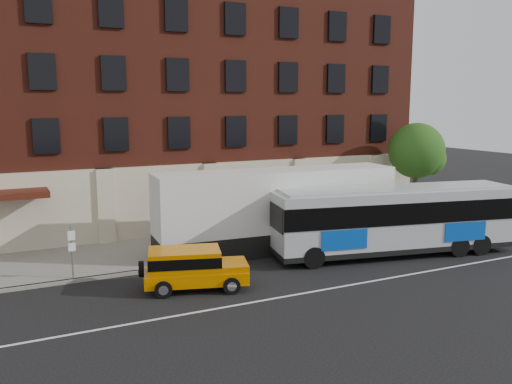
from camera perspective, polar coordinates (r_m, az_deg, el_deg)
name	(u,v)px	position (r m, az deg, el deg)	size (l,w,h in m)	color
ground	(317,296)	(22.11, 6.49, -10.83)	(120.00, 120.00, 0.00)	black
sidewalk	(229,243)	(29.71, -2.89, -5.34)	(60.00, 6.00, 0.15)	gray
kerb	(252,256)	(27.07, -0.37, -6.79)	(60.00, 0.25, 0.15)	gray
lane_line	(311,292)	(22.50, 5.80, -10.43)	(60.00, 0.12, 0.01)	silver
building	(180,103)	(36.16, -8.00, 9.23)	(30.00, 12.10, 15.00)	#5E2216
sign_pole	(72,249)	(24.54, -18.82, -5.68)	(0.30, 0.20, 2.50)	gray
street_tree	(417,153)	(36.74, 16.60, 3.97)	(3.60, 3.60, 6.20)	#38291C
city_bus	(396,218)	(28.14, 14.49, -2.62)	(12.91, 5.11, 3.46)	#AAADB3
yellow_suv	(191,266)	(22.59, -6.83, -7.78)	(4.58, 2.86, 1.70)	#D07000
shipping_container	(277,211)	(28.08, 2.21, -1.98)	(12.83, 3.44, 4.23)	black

